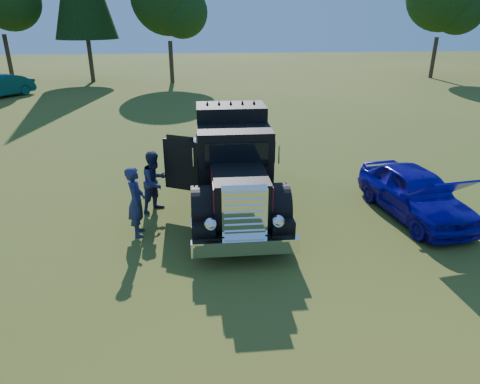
% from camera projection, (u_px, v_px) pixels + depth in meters
% --- Properties ---
extents(ground, '(120.00, 120.00, 0.00)m').
position_uv_depth(ground, '(274.00, 249.00, 10.82)').
color(ground, '#314D16').
rests_on(ground, ground).
extents(diamond_t_truck, '(3.28, 7.16, 3.00)m').
position_uv_depth(diamond_t_truck, '(233.00, 169.00, 12.61)').
color(diamond_t_truck, black).
rests_on(diamond_t_truck, ground).
extents(hotrod_coupe, '(2.26, 4.45, 1.89)m').
position_uv_depth(hotrod_coupe, '(415.00, 193.00, 12.35)').
color(hotrod_coupe, '#0D0798').
rests_on(hotrod_coupe, ground).
extents(spectator_near, '(0.49, 0.72, 1.91)m').
position_uv_depth(spectator_near, '(136.00, 202.00, 11.20)').
color(spectator_near, '#1F2B49').
rests_on(spectator_near, ground).
extents(spectator_far, '(1.12, 1.14, 1.86)m').
position_uv_depth(spectator_far, '(155.00, 182.00, 12.62)').
color(spectator_far, navy).
rests_on(spectator_far, ground).
extents(distant_teal_car, '(3.99, 4.66, 1.51)m').
position_uv_depth(distant_teal_car, '(0.00, 86.00, 30.47)').
color(distant_teal_car, '#0A413D').
rests_on(distant_teal_car, ground).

